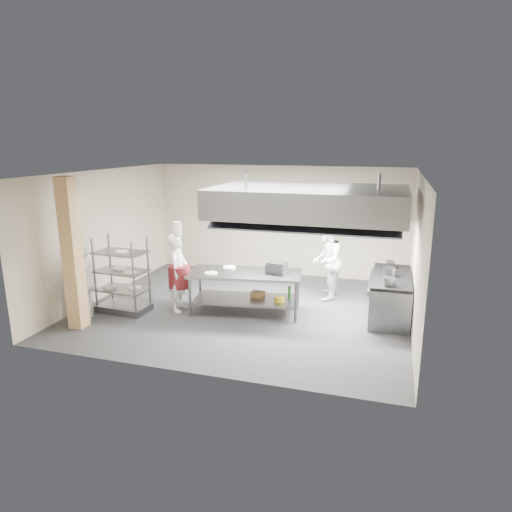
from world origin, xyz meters
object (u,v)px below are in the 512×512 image
(griddle, at_px, (277,268))
(chef_plating, at_px, (85,282))
(cooking_range, at_px, (390,297))
(chef_head, at_px, (178,273))
(chef_line, at_px, (327,261))
(island, at_px, (245,292))
(pass_rack, at_px, (122,275))
(stockpot, at_px, (389,272))

(griddle, bearing_deg, chef_plating, -149.59)
(cooking_range, height_order, chef_plating, chef_plating)
(chef_head, height_order, griddle, chef_head)
(chef_head, xyz_separation_m, chef_line, (2.97, 1.70, 0.07))
(cooking_range, bearing_deg, chef_line, 153.51)
(chef_plating, distance_m, griddle, 4.00)
(island, xyz_separation_m, pass_rack, (-2.58, -0.70, 0.37))
(cooking_range, bearing_deg, chef_plating, -161.96)
(stockpot, bearing_deg, griddle, -168.08)
(pass_rack, distance_m, chef_plating, 0.77)
(cooking_range, xyz_separation_m, chef_line, (-1.48, 0.74, 0.51))
(griddle, bearing_deg, chef_line, 63.46)
(cooking_range, relative_size, chef_line, 1.08)
(chef_line, relative_size, chef_plating, 1.17)
(island, bearing_deg, chef_plating, -165.66)
(griddle, bearing_deg, chef_head, -158.88)
(chef_plating, relative_size, griddle, 3.89)
(chef_line, bearing_deg, cooking_range, 64.81)
(chef_plating, height_order, griddle, chef_plating)
(island, relative_size, stockpot, 9.41)
(island, height_order, chef_line, chef_line)
(pass_rack, relative_size, griddle, 4.04)
(chef_head, bearing_deg, stockpot, -84.16)
(chef_line, relative_size, stockpot, 7.28)
(chef_line, xyz_separation_m, stockpot, (1.42, -0.76, 0.06))
(stockpot, bearing_deg, cooking_range, 22.61)
(stockpot, bearing_deg, chef_line, 151.76)
(chef_plating, xyz_separation_m, griddle, (3.71, 1.47, 0.22))
(griddle, bearing_deg, cooking_range, 21.05)
(island, bearing_deg, stockpot, 3.84)
(island, height_order, pass_rack, pass_rack)
(cooking_range, distance_m, chef_plating, 6.41)
(chef_head, height_order, chef_plating, chef_head)
(island, bearing_deg, pass_rack, -173.52)
(island, bearing_deg, chef_line, 34.04)
(island, relative_size, chef_head, 1.40)
(pass_rack, relative_size, stockpot, 6.48)
(stockpot, bearing_deg, chef_plating, -162.01)
(pass_rack, height_order, chef_line, chef_line)
(island, bearing_deg, griddle, 5.84)
(cooking_range, distance_m, griddle, 2.49)
(cooking_range, xyz_separation_m, griddle, (-2.37, -0.51, 0.59))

